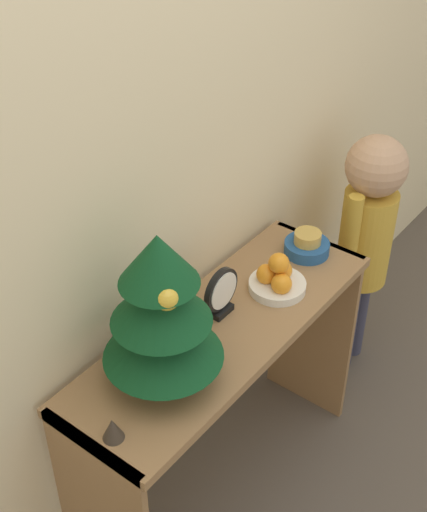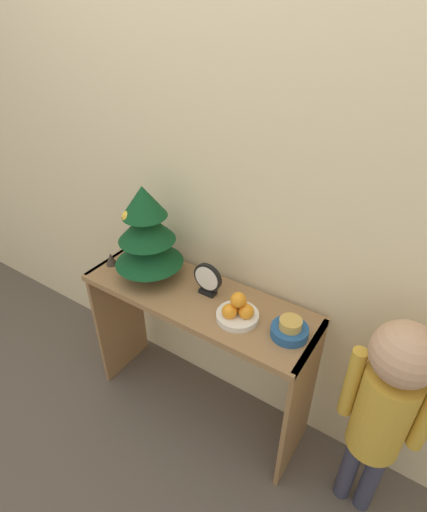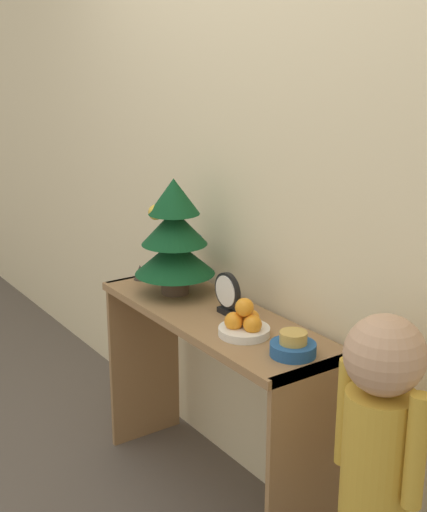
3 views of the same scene
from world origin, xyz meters
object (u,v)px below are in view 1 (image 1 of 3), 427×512
Objects in this scene: desk_clock at (221,293)px; figurine at (113,429)px; fruit_bowl at (277,279)px; singing_bowl at (307,245)px; mini_tree at (161,311)px; child_figure at (368,225)px.

desk_clock is 0.53m from figurine.
singing_bowl is (0.22, 0.03, -0.01)m from fruit_bowl.
fruit_bowl is at bearing -3.15° from mini_tree.
desk_clock reaches higher than figurine.
mini_tree is 3.10× the size of singing_bowl.
singing_bowl is 0.93m from figurine.
child_figure is at bearing -0.06° from fruit_bowl.
fruit_bowl reaches higher than figurine.
child_figure reaches higher than desk_clock.
mini_tree reaches higher than desk_clock.
mini_tree reaches higher than fruit_bowl.
singing_bowl is at bearing 175.96° from child_figure.
desk_clock reaches higher than singing_bowl.
mini_tree is 0.52m from fruit_bowl.
singing_bowl reaches higher than figurine.
desk_clock is (-0.19, 0.07, 0.04)m from fruit_bowl.
fruit_bowl is 1.19× the size of singing_bowl.
figurine is at bearing -179.81° from child_figure.
fruit_bowl is 0.17× the size of child_figure.
figurine is (-0.71, -0.01, -0.01)m from fruit_bowl.
singing_bowl is (0.70, 0.00, -0.20)m from mini_tree.
singing_bowl is at bearing -5.38° from desk_clock.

